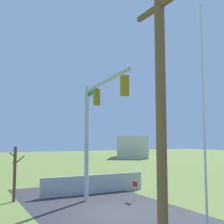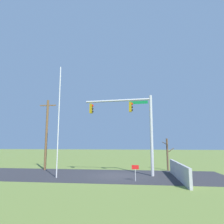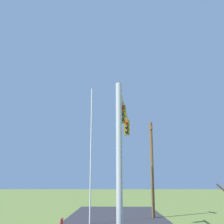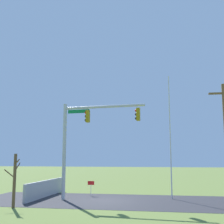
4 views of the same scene
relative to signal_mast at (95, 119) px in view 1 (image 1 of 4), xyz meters
The scene contains 9 objects.
ground_plane 5.46m from the signal_mast, behind, with size 160.00×160.00×0.00m, color olive.
sidewalk_corner 5.75m from the signal_mast, ahead, with size 6.00×6.00×0.01m, color #B7B5AD.
retaining_fence 5.98m from the signal_mast, 24.77° to the right, with size 0.20×7.96×1.33m, color #A8A8AD.
signal_mast is the anchor object (origin of this frame).
flagpole 7.00m from the signal_mast, 162.11° to the right, with size 0.10×0.10×9.93m, color silver.
utility_pole 10.44m from the signal_mast, 164.60° to the left, with size 1.90×0.26×7.89m.
bare_tree 6.27m from the signal_mast, 48.36° to the left, with size 1.27×1.02×3.46m.
open_sign 5.12m from the signal_mast, 88.28° to the right, with size 0.56×0.04×1.22m.
distant_building 47.17m from the signal_mast, 35.05° to the right, with size 11.07×6.50×4.69m, color beige.
Camera 1 is at (-13.80, 7.39, 3.88)m, focal length 45.66 mm.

